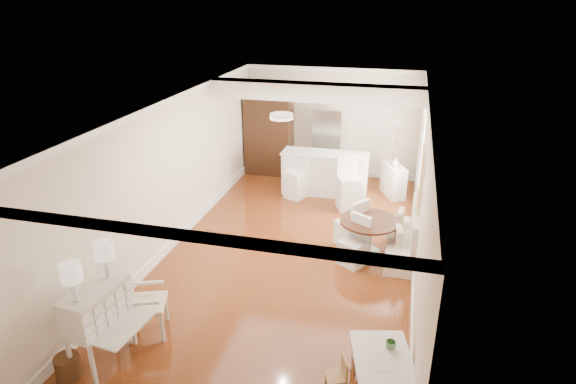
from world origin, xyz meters
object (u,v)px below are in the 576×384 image
at_px(kids_table, 382,381).
at_px(fridge, 340,146).
at_px(dining_table, 368,238).
at_px(bar_stool_right, 349,184).
at_px(wicker_basket, 68,367).
at_px(secretary_bureau, 100,325).
at_px(pantry_cabinet, 269,131).
at_px(kids_chair_b, 366,355).
at_px(bar_stool_left, 296,177).
at_px(slip_chair_near, 354,241).
at_px(breakfast_counter, 325,173).
at_px(sideboard, 393,180).
at_px(gustavian_armchair, 146,303).
at_px(kids_chair_a, 336,376).
at_px(slip_chair_far, 351,221).

relative_size(kids_table, fridge, 0.63).
distance_m(dining_table, bar_stool_right, 2.12).
relative_size(wicker_basket, kids_table, 0.28).
distance_m(secretary_bureau, kids_table, 3.62).
height_order(wicker_basket, pantry_cabinet, pantry_cabinet).
distance_m(wicker_basket, fridge, 8.15).
height_order(kids_chair_b, bar_stool_left, bar_stool_left).
relative_size(secretary_bureau, bar_stool_left, 1.08).
height_order(kids_table, kids_chair_b, kids_table).
bearing_deg(slip_chair_near, kids_chair_b, -48.59).
bearing_deg(breakfast_counter, sideboard, 10.29).
bearing_deg(bar_stool_left, dining_table, -27.77).
xyz_separation_m(secretary_bureau, slip_chair_near, (2.88, 3.26, -0.11)).
relative_size(secretary_bureau, slip_chair_near, 1.24).
distance_m(kids_table, kids_chair_b, 0.45).
height_order(dining_table, fridge, fridge).
bearing_deg(breakfast_counter, secretary_bureau, -105.81).
bearing_deg(gustavian_armchair, bar_stool_left, -29.45).
bearing_deg(breakfast_counter, pantry_cabinet, 147.57).
bearing_deg(bar_stool_left, kids_chair_a, -49.27).
bearing_deg(bar_stool_right, pantry_cabinet, 120.46).
distance_m(wicker_basket, pantry_cabinet, 7.89).
xyz_separation_m(breakfast_counter, sideboard, (1.61, 0.29, -0.14)).
bearing_deg(kids_chair_b, fridge, -147.03).
height_order(kids_table, sideboard, sideboard).
bearing_deg(dining_table, bar_stool_left, 129.52).
xyz_separation_m(secretary_bureau, fridge, (2.00, 7.41, 0.34)).
xyz_separation_m(slip_chair_near, slip_chair_far, (-0.14, 0.72, 0.03)).
bearing_deg(sideboard, bar_stool_right, -156.94).
xyz_separation_m(gustavian_armchair, bar_stool_left, (0.90, 5.29, 0.02)).
relative_size(bar_stool_right, sideboard, 1.51).
bearing_deg(slip_chair_near, gustavian_armchair, -104.09).
xyz_separation_m(secretary_bureau, kids_chair_b, (3.37, 0.61, -0.28)).
bearing_deg(dining_table, pantry_cabinet, 128.13).
bearing_deg(kids_table, pantry_cabinet, 115.87).
distance_m(kids_chair_b, slip_chair_far, 3.44).
height_order(slip_chair_far, breakfast_counter, breakfast_counter).
bearing_deg(sideboard, slip_chair_far, -128.80).
distance_m(slip_chair_near, bar_stool_left, 3.18).
height_order(dining_table, slip_chair_far, slip_chair_far).
relative_size(fridge, sideboard, 2.27).
height_order(slip_chair_near, slip_chair_far, slip_chair_far).
xyz_separation_m(bar_stool_right, fridge, (-0.48, 1.78, 0.30)).
distance_m(gustavian_armchair, bar_stool_right, 5.43).
distance_m(kids_chair_b, bar_stool_right, 5.10).
distance_m(secretary_bureau, fridge, 7.68).
xyz_separation_m(gustavian_armchair, kids_table, (3.32, -0.44, -0.22)).
relative_size(pantry_cabinet, fridge, 1.28).
bearing_deg(gustavian_armchair, breakfast_counter, -34.75).
bearing_deg(secretary_bureau, fridge, 81.14).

